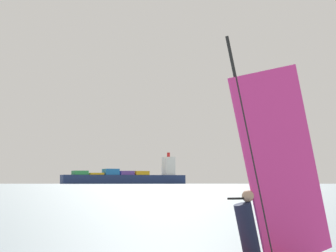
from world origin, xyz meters
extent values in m
cylinder|color=black|center=(3.93, 2.99, 2.17)|extent=(1.00, 0.55, 4.11)
cube|color=#D8338C|center=(4.61, 3.34, 1.89)|extent=(2.25, 1.19, 3.94)
cylinder|color=black|center=(4.21, 3.14, 1.30)|extent=(1.50, 0.80, 0.04)
cylinder|color=#191E38|center=(3.87, 2.96, 0.67)|extent=(0.65, 0.55, 1.14)
sphere|color=tan|center=(3.87, 2.96, 1.34)|extent=(0.22, 0.22, 0.22)
cube|color=navy|center=(25.13, 881.04, 5.70)|extent=(162.36, 61.79, 11.40)
cube|color=silver|center=(84.60, 895.12, 23.32)|extent=(16.77, 22.55, 23.85)
cylinder|color=red|center=(84.60, 895.12, 38.25)|extent=(4.00, 4.00, 6.00)
cube|color=gold|center=(47.14, 886.25, 14.00)|extent=(22.74, 26.39, 5.20)
cube|color=#59388C|center=(27.73, 881.66, 14.00)|extent=(22.74, 26.39, 5.20)
cube|color=#1E66AD|center=(8.32, 877.06, 15.30)|extent=(22.74, 26.39, 7.80)
cube|color=gold|center=(-11.09, 872.47, 12.70)|extent=(22.74, 26.39, 2.60)
cube|color=#2D8C47|center=(-30.49, 867.87, 14.00)|extent=(22.74, 26.39, 5.20)
cube|color=#60665B|center=(459.17, 1422.15, 24.45)|extent=(1049.11, 419.34, 48.90)
camera|label=1|loc=(1.31, -9.28, 1.58)|focal=73.46mm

